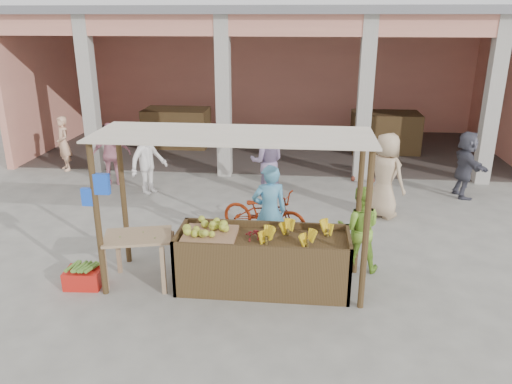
# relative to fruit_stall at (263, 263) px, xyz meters

# --- Properties ---
(ground) EXTENTS (60.00, 60.00, 0.00)m
(ground) POSITION_rel_fruit_stall_xyz_m (-0.50, 0.00, -0.40)
(ground) COLOR slate
(ground) RESTS_ON ground
(market_building) EXTENTS (14.40, 6.40, 4.20)m
(market_building) POSITION_rel_fruit_stall_xyz_m (-0.45, 8.93, 2.30)
(market_building) COLOR #E9927A
(market_building) RESTS_ON ground
(fruit_stall) EXTENTS (2.60, 0.95, 0.80)m
(fruit_stall) POSITION_rel_fruit_stall_xyz_m (0.00, 0.00, 0.00)
(fruit_stall) COLOR #4D371E
(fruit_stall) RESTS_ON ground
(stall_awning) EXTENTS (4.09, 1.35, 2.39)m
(stall_awning) POSITION_rel_fruit_stall_xyz_m (-0.51, 0.06, 1.58)
(stall_awning) COLOR #4D371E
(stall_awning) RESTS_ON ground
(banana_heap) EXTENTS (1.04, 0.56, 0.19)m
(banana_heap) POSITION_rel_fruit_stall_xyz_m (0.49, 0.02, 0.49)
(banana_heap) COLOR gold
(banana_heap) RESTS_ON fruit_stall
(melon_tray) EXTENTS (0.80, 0.69, 0.21)m
(melon_tray) POSITION_rel_fruit_stall_xyz_m (-0.81, 0.01, 0.50)
(melon_tray) COLOR #A17353
(melon_tray) RESTS_ON fruit_stall
(berry_heap) EXTENTS (0.41, 0.33, 0.13)m
(berry_heap) POSITION_rel_fruit_stall_xyz_m (-0.11, 0.01, 0.46)
(berry_heap) COLOR maroon
(berry_heap) RESTS_ON fruit_stall
(side_table) EXTENTS (1.13, 0.89, 0.81)m
(side_table) POSITION_rel_fruit_stall_xyz_m (-1.91, -0.08, 0.27)
(side_table) COLOR #A38162
(side_table) RESTS_ON ground
(papaya_pile) EXTENTS (0.68, 0.39, 0.19)m
(papaya_pile) POSITION_rel_fruit_stall_xyz_m (-1.91, -0.08, 0.51)
(papaya_pile) COLOR #509430
(papaya_pile) RESTS_ON side_table
(red_crate) EXTENTS (0.57, 0.43, 0.28)m
(red_crate) POSITION_rel_fruit_stall_xyz_m (-2.75, -0.28, -0.26)
(red_crate) COLOR red
(red_crate) RESTS_ON ground
(plantain_bundle) EXTENTS (0.45, 0.31, 0.09)m
(plantain_bundle) POSITION_rel_fruit_stall_xyz_m (-2.75, -0.28, -0.07)
(plantain_bundle) COLOR #5B8B32
(plantain_bundle) RESTS_ON red_crate
(produce_sacks) EXTENTS (0.87, 0.65, 0.53)m
(produce_sacks) POSITION_rel_fruit_stall_xyz_m (2.07, 5.38, -0.14)
(produce_sacks) COLOR maroon
(produce_sacks) RESTS_ON ground
(vendor_blue) EXTENTS (0.77, 0.65, 1.77)m
(vendor_blue) POSITION_rel_fruit_stall_xyz_m (0.01, 1.04, 0.48)
(vendor_blue) COLOR #529DC7
(vendor_blue) RESTS_ON ground
(vendor_green) EXTENTS (0.76, 0.47, 1.53)m
(vendor_green) POSITION_rel_fruit_stall_xyz_m (1.49, 0.73, 0.36)
(vendor_green) COLOR #7BB033
(vendor_green) RESTS_ON ground
(motorcycle) EXTENTS (1.10, 1.86, 0.92)m
(motorcycle) POSITION_rel_fruit_stall_xyz_m (-0.14, 1.94, 0.06)
(motorcycle) COLOR maroon
(motorcycle) RESTS_ON ground
(shopper_a) EXTENTS (1.07, 1.29, 1.80)m
(shopper_a) POSITION_rel_fruit_stall_xyz_m (-3.03, 4.03, 0.50)
(shopper_a) COLOR white
(shopper_a) RESTS_ON ground
(shopper_b) EXTENTS (1.09, 0.80, 1.66)m
(shopper_b) POSITION_rel_fruit_stall_xyz_m (-4.11, 4.56, 0.43)
(shopper_b) COLOR pink
(shopper_b) RESTS_ON ground
(shopper_c) EXTENTS (1.11, 1.10, 1.96)m
(shopper_c) POSITION_rel_fruit_stall_xyz_m (2.23, 3.11, 0.58)
(shopper_c) COLOR tan
(shopper_c) RESTS_ON ground
(shopper_d) EXTENTS (0.76, 1.55, 1.62)m
(shopper_d) POSITION_rel_fruit_stall_xyz_m (4.23, 4.52, 0.41)
(shopper_d) COLOR #4A4A58
(shopper_d) RESTS_ON ground
(shopper_e) EXTENTS (0.70, 0.71, 1.52)m
(shopper_e) POSITION_rel_fruit_stall_xyz_m (-5.86, 5.63, 0.36)
(shopper_e) COLOR #EFB38C
(shopper_e) RESTS_ON ground
(shopper_f) EXTENTS (0.88, 0.54, 1.77)m
(shopper_f) POSITION_rel_fruit_stall_xyz_m (-0.27, 4.18, 0.48)
(shopper_f) COLOR gray
(shopper_f) RESTS_ON ground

